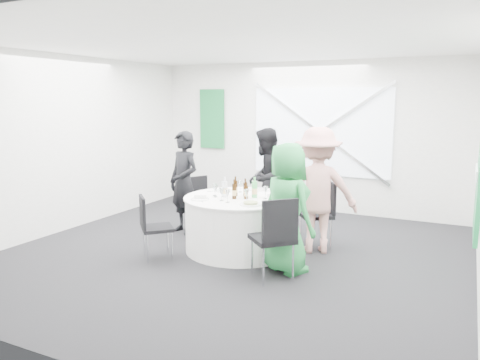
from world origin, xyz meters
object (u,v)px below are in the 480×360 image
at_px(chair_back, 281,195).
at_px(green_water_bottle, 255,190).
at_px(chair_front_left, 151,223).
at_px(person_man_back_left, 184,183).
at_px(banquet_table, 240,224).
at_px(chair_back_left, 200,200).
at_px(person_woman_green, 287,208).
at_px(chair_front_right, 276,232).
at_px(person_woman_pink, 317,190).
at_px(person_man_back, 265,179).
at_px(chair_back_right, 322,208).
at_px(clear_water_bottle, 225,189).

xyz_separation_m(chair_back, green_water_bottle, (0.04, -1.12, 0.28)).
distance_m(chair_front_left, person_man_back_left, 1.35).
distance_m(banquet_table, chair_back, 1.21).
xyz_separation_m(chair_back_left, chair_front_left, (0.10, -1.41, -0.02)).
xyz_separation_m(banquet_table, chair_front_left, (-0.87, -0.87, 0.12)).
relative_size(banquet_table, person_woman_green, 0.98).
bearing_deg(chair_front_right, person_woman_pink, -139.78).
xyz_separation_m(person_man_back, person_woman_pink, (1.13, -0.81, 0.04)).
bearing_deg(person_man_back_left, banquet_table, -0.00).
bearing_deg(chair_back, person_man_back_left, -142.53).
xyz_separation_m(chair_back_left, chair_back_right, (1.94, 0.15, 0.04)).
bearing_deg(chair_front_left, person_woman_pink, -99.91).
bearing_deg(person_woman_green, chair_back_right, -65.15).
xyz_separation_m(chair_back, clear_water_bottle, (-0.35, -1.25, 0.27)).
relative_size(chair_front_left, clear_water_bottle, 3.10).
xyz_separation_m(chair_front_right, person_woman_pink, (0.09, 1.29, 0.28)).
bearing_deg(clear_water_bottle, chair_front_left, -130.27).
relative_size(person_woman_pink, green_water_bottle, 6.07).
height_order(chair_back_left, chair_front_right, chair_front_right).
distance_m(chair_front_right, chair_front_left, 1.76).
bearing_deg(person_woman_green, banquet_table, 0.00).
relative_size(chair_front_left, person_woman_green, 0.54).
bearing_deg(banquet_table, person_woman_pink, 23.44).
distance_m(chair_front_right, person_woman_pink, 1.32).
xyz_separation_m(chair_front_right, person_man_back, (-1.03, 2.09, 0.23)).
relative_size(chair_back_left, chair_front_left, 1.03).
xyz_separation_m(chair_back_left, clear_water_bottle, (0.77, -0.61, 0.35)).
bearing_deg(green_water_bottle, chair_back, 92.21).
relative_size(person_woman_pink, person_woman_green, 1.09).
distance_m(chair_back_right, green_water_bottle, 1.05).
distance_m(chair_back_left, chair_back_right, 1.94).
bearing_deg(chair_back_right, chair_front_left, -85.19).
distance_m(chair_back, person_man_back, 0.38).
relative_size(chair_front_left, green_water_bottle, 3.00).
distance_m(chair_back, person_man_back_left, 1.56).
bearing_deg(person_woman_pink, person_man_back, -59.08).
bearing_deg(chair_back, person_woman_pink, -35.28).
relative_size(person_woman_pink, clear_water_bottle, 6.28).
bearing_deg(clear_water_bottle, person_man_back_left, 153.97).
distance_m(banquet_table, chair_back_right, 1.20).
distance_m(chair_front_left, person_woman_green, 1.82).
relative_size(chair_back, chair_back_right, 1.07).
xyz_separation_m(chair_back_right, chair_front_right, (-0.09, -1.55, 0.04)).
distance_m(green_water_bottle, clear_water_bottle, 0.42).
bearing_deg(chair_back, clear_water_bottle, -98.37).
bearing_deg(green_water_bottle, chair_back_left, 157.72).
bearing_deg(person_man_back, chair_back_right, 57.14).
relative_size(person_woman_green, clear_water_bottle, 5.78).
relative_size(banquet_table, person_woman_pink, 0.90).
height_order(person_woman_green, green_water_bottle, person_woman_green).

